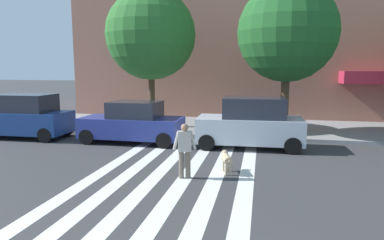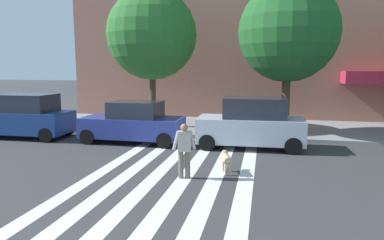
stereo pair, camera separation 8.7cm
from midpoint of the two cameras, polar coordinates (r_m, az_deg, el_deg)
ground_plane at (r=10.10m, az=-8.37°, el=-10.19°), size 160.00×160.00×0.00m
sidewalk_far at (r=19.08m, az=1.34°, el=-1.00°), size 80.00×6.00×0.15m
crosswalk_stripes at (r=9.91m, az=-4.80°, el=-10.48°), size 4.95×12.47×0.01m
parked_car_near_curb at (r=18.03m, az=-26.60°, el=0.51°), size 4.62×2.01×2.05m
parked_car_behind_first at (r=15.29m, az=-9.97°, el=-0.51°), size 4.44×1.96×1.82m
parked_car_third_in_line at (r=14.23m, az=9.56°, el=-0.61°), size 4.29×2.03×2.07m
street_tree_nearest at (r=18.52m, az=-7.00°, el=13.87°), size 4.69×4.69×7.18m
street_tree_middle at (r=16.99m, az=15.39°, el=13.86°), size 4.63×4.63×7.08m
pedestrian_dog_walker at (r=10.12m, az=-1.48°, el=-4.61°), size 0.70×0.33×1.64m
dog_on_leash at (r=10.80m, az=5.55°, el=-6.45°), size 0.44×1.01×0.65m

